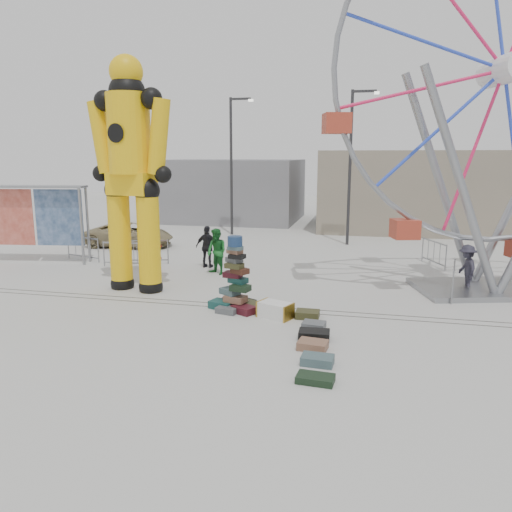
% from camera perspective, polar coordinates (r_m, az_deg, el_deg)
% --- Properties ---
extents(ground, '(90.00, 90.00, 0.00)m').
position_cam_1_polar(ground, '(15.24, -3.38, -6.64)').
color(ground, '#9E9E99').
rests_on(ground, ground).
extents(track_line_near, '(40.00, 0.04, 0.01)m').
position_cam_1_polar(track_line_near, '(15.79, -2.77, -5.97)').
color(track_line_near, '#47443F').
rests_on(track_line_near, ground).
extents(track_line_far, '(40.00, 0.04, 0.01)m').
position_cam_1_polar(track_line_far, '(16.15, -2.39, -5.56)').
color(track_line_far, '#47443F').
rests_on(track_line_far, ground).
extents(building_right, '(12.00, 8.00, 5.00)m').
position_cam_1_polar(building_right, '(34.10, 17.84, 7.16)').
color(building_right, gray).
rests_on(building_right, ground).
extents(building_left, '(10.00, 8.00, 4.40)m').
position_cam_1_polar(building_left, '(37.37, -2.89, 7.56)').
color(building_left, gray).
rests_on(building_left, ground).
extents(lamp_post_right, '(1.41, 0.25, 8.00)m').
position_cam_1_polar(lamp_post_right, '(26.92, 10.91, 10.73)').
color(lamp_post_right, '#2D2D30').
rests_on(lamp_post_right, ground).
extents(lamp_post_left, '(1.41, 0.25, 8.00)m').
position_cam_1_polar(lamp_post_left, '(29.98, -2.68, 10.97)').
color(lamp_post_left, '#2D2D30').
rests_on(lamp_post_left, ground).
extents(suitcase_tower, '(1.81, 1.49, 2.32)m').
position_cam_1_polar(suitcase_tower, '(15.51, -2.30, -3.80)').
color(suitcase_tower, '#194B47').
rests_on(suitcase_tower, ground).
extents(crash_test_dummy, '(3.29, 1.44, 8.23)m').
position_cam_1_polar(crash_test_dummy, '(17.81, -14.12, 9.87)').
color(crash_test_dummy, black).
rests_on(crash_test_dummy, ground).
extents(ferris_wheel, '(10.98, 3.94, 13.17)m').
position_cam_1_polar(ferris_wheel, '(18.93, 26.26, 15.65)').
color(ferris_wheel, gray).
rests_on(ferris_wheel, ground).
extents(banner_scaffold, '(4.80, 1.49, 3.43)m').
position_cam_1_polar(banner_scaffold, '(24.07, -24.10, 5.34)').
color(banner_scaffold, gray).
rests_on(banner_scaffold, ground).
extents(steamer_trunk, '(1.13, 0.91, 0.46)m').
position_cam_1_polar(steamer_trunk, '(14.83, 2.22, -6.20)').
color(steamer_trunk, silver).
rests_on(steamer_trunk, ground).
extents(row_case_0, '(0.69, 0.52, 0.22)m').
position_cam_1_polar(row_case_0, '(14.91, 5.90, -6.64)').
color(row_case_0, '#3C3B1E').
rests_on(row_case_0, ground).
extents(row_case_1, '(0.67, 0.55, 0.18)m').
position_cam_1_polar(row_case_1, '(14.09, 6.63, -7.85)').
color(row_case_1, '#575B5F').
rests_on(row_case_1, ground).
extents(row_case_2, '(0.83, 0.56, 0.23)m').
position_cam_1_polar(row_case_2, '(13.29, 6.66, -8.93)').
color(row_case_2, black).
rests_on(row_case_2, ground).
extents(row_case_3, '(0.78, 0.61, 0.21)m').
position_cam_1_polar(row_case_3, '(12.63, 6.50, -10.08)').
color(row_case_3, '#895D46').
rests_on(row_case_3, ground).
extents(row_case_4, '(0.76, 0.53, 0.21)m').
position_cam_1_polar(row_case_4, '(11.79, 7.03, -11.71)').
color(row_case_4, '#465F64').
rests_on(row_case_4, ground).
extents(row_case_5, '(0.83, 0.54, 0.16)m').
position_cam_1_polar(row_case_5, '(10.95, 6.80, -13.76)').
color(row_case_5, black).
rests_on(row_case_5, ground).
extents(barricade_dummy_a, '(1.93, 0.71, 1.10)m').
position_cam_1_polar(barricade_dummy_a, '(24.11, -19.17, 0.84)').
color(barricade_dummy_a, gray).
rests_on(barricade_dummy_a, ground).
extents(barricade_dummy_b, '(2.00, 0.29, 1.10)m').
position_cam_1_polar(barricade_dummy_b, '(22.08, -14.63, 0.17)').
color(barricade_dummy_b, gray).
rests_on(barricade_dummy_b, ground).
extents(barricade_dummy_c, '(1.96, 0.62, 1.10)m').
position_cam_1_polar(barricade_dummy_c, '(22.48, -12.56, 0.47)').
color(barricade_dummy_c, gray).
rests_on(barricade_dummy_c, ground).
extents(barricade_wheel_front, '(0.43, 1.99, 1.10)m').
position_cam_1_polar(barricade_wheel_front, '(18.20, 21.61, -2.64)').
color(barricade_wheel_front, gray).
rests_on(barricade_wheel_front, ground).
extents(barricade_wheel_back, '(0.84, 1.89, 1.10)m').
position_cam_1_polar(barricade_wheel_back, '(23.01, 19.65, 0.32)').
color(barricade_wheel_back, gray).
rests_on(barricade_wheel_back, ground).
extents(pedestrian_red, '(0.67, 0.63, 1.53)m').
position_cam_1_polar(pedestrian_red, '(21.08, -11.44, 0.39)').
color(pedestrian_red, '#B01A19').
rests_on(pedestrian_red, ground).
extents(pedestrian_green, '(1.13, 1.07, 1.85)m').
position_cam_1_polar(pedestrian_green, '(20.08, -4.51, 0.50)').
color(pedestrian_green, '#196527').
rests_on(pedestrian_green, ground).
extents(pedestrian_black, '(1.07, 0.49, 1.79)m').
position_cam_1_polar(pedestrian_black, '(21.31, -5.56, 1.05)').
color(pedestrian_black, black).
rests_on(pedestrian_black, ground).
extents(pedestrian_grey, '(0.82, 1.18, 1.67)m').
position_cam_1_polar(pedestrian_grey, '(18.98, 22.95, -1.30)').
color(pedestrian_grey, '#2A2936').
rests_on(pedestrian_grey, ground).
extents(parked_suv, '(4.61, 2.29, 1.26)m').
position_cam_1_polar(parked_suv, '(27.02, -14.27, 2.37)').
color(parked_suv, '#968961').
rests_on(parked_suv, ground).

